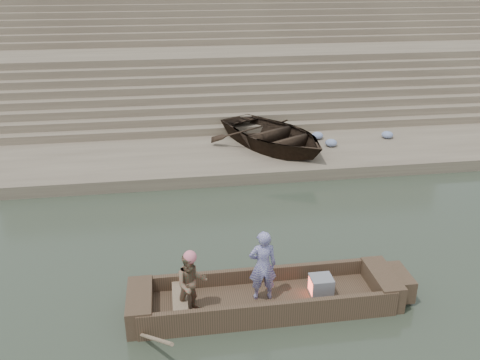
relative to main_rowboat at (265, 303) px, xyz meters
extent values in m
plane|color=#2B3628|center=(2.41, 0.22, -0.11)|extent=(120.00, 120.00, 0.00)
cube|color=gray|center=(2.41, 8.22, 0.09)|extent=(32.00, 4.00, 0.40)
cube|color=gray|center=(2.41, 15.72, 1.29)|extent=(32.00, 3.00, 2.80)
cube|color=gray|center=(2.41, 22.72, 2.49)|extent=(32.00, 3.00, 5.20)
cube|color=gray|center=(2.41, 10.47, 0.24)|extent=(32.00, 0.50, 0.70)
cube|color=gray|center=(2.41, 10.97, 0.39)|extent=(32.00, 0.50, 1.00)
cube|color=gray|center=(2.41, 11.47, 0.54)|extent=(32.00, 0.50, 1.30)
cube|color=gray|center=(2.41, 11.97, 0.69)|extent=(32.00, 0.50, 1.60)
cube|color=gray|center=(2.41, 12.47, 0.84)|extent=(32.00, 0.50, 1.90)
cube|color=gray|center=(2.41, 12.97, 0.99)|extent=(32.00, 0.50, 2.20)
cube|color=gray|center=(2.41, 13.47, 1.14)|extent=(32.00, 0.50, 2.50)
cube|color=gray|center=(2.41, 13.97, 1.29)|extent=(32.00, 0.50, 2.80)
cube|color=gray|center=(2.41, 17.47, 1.44)|extent=(32.00, 0.50, 3.10)
cube|color=gray|center=(2.41, 17.97, 1.59)|extent=(32.00, 0.50, 3.40)
cube|color=gray|center=(2.41, 18.47, 1.74)|extent=(32.00, 0.50, 3.70)
cube|color=gray|center=(2.41, 18.97, 1.89)|extent=(32.00, 0.50, 4.00)
cube|color=gray|center=(2.41, 19.47, 2.04)|extent=(32.00, 0.50, 4.30)
cube|color=gray|center=(2.41, 19.97, 2.19)|extent=(32.00, 0.50, 4.60)
cube|color=gray|center=(2.41, 20.47, 2.34)|extent=(32.00, 0.50, 4.90)
cube|color=gray|center=(2.41, 20.97, 2.49)|extent=(32.00, 0.50, 5.20)
cube|color=brown|center=(0.00, 0.00, 0.00)|extent=(5.00, 1.30, 0.22)
cube|color=brown|center=(0.00, -0.62, 0.17)|extent=(5.20, 0.12, 0.56)
cube|color=brown|center=(0.00, 0.62, 0.17)|extent=(5.20, 0.12, 0.56)
cube|color=brown|center=(-2.55, 0.00, 0.19)|extent=(0.50, 1.30, 0.60)
cube|color=brown|center=(2.55, 0.00, 0.19)|extent=(0.50, 1.30, 0.60)
cube|color=brown|center=(2.95, 0.00, 0.21)|extent=(0.35, 0.90, 0.50)
cube|color=#937A5B|center=(-1.75, 0.00, 0.29)|extent=(0.30, 1.20, 0.08)
cylinder|color=#937A5B|center=(-2.40, -0.90, 0.19)|extent=(1.03, 2.10, 1.36)
sphere|color=pink|center=(-1.52, -0.18, 1.37)|extent=(0.26, 0.26, 0.26)
imported|color=navy|center=(-0.05, 0.04, 0.89)|extent=(0.58, 0.39, 1.57)
imported|color=#2B8258|center=(-1.52, -0.18, 0.77)|extent=(0.71, 0.59, 1.32)
cube|color=gray|center=(1.20, 0.00, 0.31)|extent=(0.46, 0.42, 0.40)
cube|color=#E5593F|center=(0.99, 0.00, 0.31)|extent=(0.04, 0.34, 0.32)
imported|color=#2D2116|center=(1.98, 8.52, 0.79)|extent=(5.32, 5.85, 0.99)
ellipsoid|color=#3F5999|center=(4.13, 8.37, 0.42)|extent=(0.44, 0.44, 0.26)
ellipsoid|color=#3F5999|center=(3.87, 9.27, 0.42)|extent=(0.44, 0.44, 0.26)
ellipsoid|color=#3F5999|center=(6.57, 8.96, 0.42)|extent=(0.44, 0.44, 0.26)
camera|label=1|loc=(-1.77, -8.37, 6.52)|focal=37.41mm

